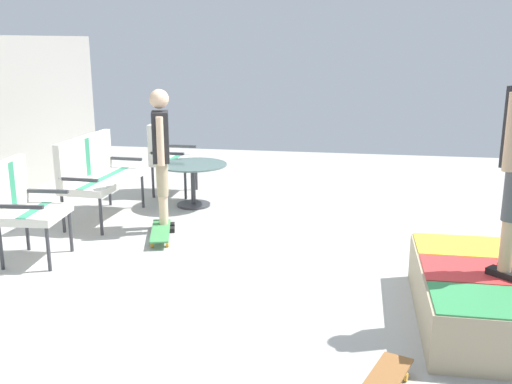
{
  "coord_description": "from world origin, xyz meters",
  "views": [
    {
      "loc": [
        -5.42,
        -0.74,
        2.15
      ],
      "look_at": [
        0.08,
        0.2,
        0.7
      ],
      "focal_mm": 41.27,
      "sensor_mm": 36.0,
      "label": 1
    }
  ],
  "objects_px": {
    "patio_chair_near_house": "(167,151)",
    "skateboard_by_bench": "(161,231)",
    "patio_chair_by_wall": "(22,201)",
    "person_watching": "(161,150)",
    "skate_ramp": "(498,297)",
    "patio_bench": "(95,170)",
    "patio_table": "(193,176)"
  },
  "relations": [
    {
      "from": "patio_bench",
      "to": "patio_table",
      "type": "height_order",
      "value": "patio_bench"
    },
    {
      "from": "patio_table",
      "to": "patio_chair_by_wall",
      "type": "bearing_deg",
      "value": 153.22
    },
    {
      "from": "skate_ramp",
      "to": "person_watching",
      "type": "relative_size",
      "value": 1.06
    },
    {
      "from": "patio_bench",
      "to": "person_watching",
      "type": "bearing_deg",
      "value": -107.45
    },
    {
      "from": "patio_bench",
      "to": "patio_chair_by_wall",
      "type": "bearing_deg",
      "value": 176.17
    },
    {
      "from": "skate_ramp",
      "to": "person_watching",
      "type": "bearing_deg",
      "value": 61.36
    },
    {
      "from": "skate_ramp",
      "to": "patio_chair_by_wall",
      "type": "bearing_deg",
      "value": 81.52
    },
    {
      "from": "skate_ramp",
      "to": "person_watching",
      "type": "distance_m",
      "value": 3.82
    },
    {
      "from": "patio_chair_near_house",
      "to": "skateboard_by_bench",
      "type": "relative_size",
      "value": 1.24
    },
    {
      "from": "patio_bench",
      "to": "skateboard_by_bench",
      "type": "xyz_separation_m",
      "value": [
        -0.61,
        -1.01,
        -0.53
      ]
    },
    {
      "from": "skate_ramp",
      "to": "patio_bench",
      "type": "relative_size",
      "value": 1.35
    },
    {
      "from": "skateboard_by_bench",
      "to": "patio_chair_near_house",
      "type": "bearing_deg",
      "value": 15.58
    },
    {
      "from": "patio_chair_near_house",
      "to": "patio_chair_by_wall",
      "type": "distance_m",
      "value": 2.85
    },
    {
      "from": "patio_chair_by_wall",
      "to": "person_watching",
      "type": "distance_m",
      "value": 1.59
    },
    {
      "from": "skate_ramp",
      "to": "person_watching",
      "type": "height_order",
      "value": "person_watching"
    },
    {
      "from": "patio_table",
      "to": "person_watching",
      "type": "relative_size",
      "value": 0.55
    },
    {
      "from": "patio_bench",
      "to": "skateboard_by_bench",
      "type": "height_order",
      "value": "patio_bench"
    },
    {
      "from": "skateboard_by_bench",
      "to": "person_watching",
      "type": "bearing_deg",
      "value": 11.11
    },
    {
      "from": "patio_table",
      "to": "skateboard_by_bench",
      "type": "height_order",
      "value": "patio_table"
    },
    {
      "from": "patio_table",
      "to": "skateboard_by_bench",
      "type": "bearing_deg",
      "value": 179.96
    },
    {
      "from": "patio_chair_near_house",
      "to": "patio_table",
      "type": "xyz_separation_m",
      "value": [
        -0.59,
        -0.54,
        -0.21
      ]
    },
    {
      "from": "patio_bench",
      "to": "patio_chair_near_house",
      "type": "distance_m",
      "value": 1.42
    },
    {
      "from": "skate_ramp",
      "to": "patio_chair_near_house",
      "type": "height_order",
      "value": "patio_chair_near_house"
    },
    {
      "from": "patio_chair_by_wall",
      "to": "patio_table",
      "type": "relative_size",
      "value": 1.13
    },
    {
      "from": "patio_bench",
      "to": "patio_chair_near_house",
      "type": "height_order",
      "value": "same"
    },
    {
      "from": "patio_bench",
      "to": "skateboard_by_bench",
      "type": "distance_m",
      "value": 1.29
    },
    {
      "from": "skate_ramp",
      "to": "skateboard_by_bench",
      "type": "bearing_deg",
      "value": 65.23
    },
    {
      "from": "patio_bench",
      "to": "patio_chair_by_wall",
      "type": "relative_size",
      "value": 1.25
    },
    {
      "from": "patio_bench",
      "to": "patio_chair_near_house",
      "type": "relative_size",
      "value": 1.25
    },
    {
      "from": "patio_chair_by_wall",
      "to": "person_watching",
      "type": "bearing_deg",
      "value": -42.34
    },
    {
      "from": "patio_chair_near_house",
      "to": "patio_chair_by_wall",
      "type": "bearing_deg",
      "value": 168.52
    },
    {
      "from": "patio_chair_by_wall",
      "to": "patio_chair_near_house",
      "type": "bearing_deg",
      "value": -11.48
    }
  ]
}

